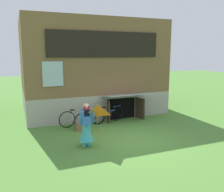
{
  "coord_description": "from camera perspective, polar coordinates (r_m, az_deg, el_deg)",
  "views": [
    {
      "loc": [
        -3.99,
        -7.83,
        3.26
      ],
      "look_at": [
        -0.36,
        1.22,
        1.54
      ],
      "focal_mm": 38.45,
      "sensor_mm": 36.0,
      "label": 1
    }
  ],
  "objects": [
    {
      "name": "bicycle_silver",
      "position": [
        11.04,
        -8.11,
        -5.13
      ],
      "size": [
        1.77,
        0.23,
        0.81
      ],
      "rotation": [
        0.0,
        0.0,
        0.11
      ],
      "color": "black",
      "rests_on": "ground_plane"
    },
    {
      "name": "person",
      "position": [
        8.57,
        -6.09,
        -7.71
      ],
      "size": [
        0.61,
        0.52,
        1.56
      ],
      "rotation": [
        0.0,
        0.0,
        0.36
      ],
      "color": "teal",
      "rests_on": "ground_plane"
    },
    {
      "name": "bicycle_yellow",
      "position": [
        10.97,
        -5.33,
        -5.4
      ],
      "size": [
        1.53,
        0.42,
        0.72
      ],
      "rotation": [
        0.0,
        0.0,
        0.24
      ],
      "color": "black",
      "rests_on": "ground_plane"
    },
    {
      "name": "bicycle_blue",
      "position": [
        11.55,
        -0.93,
        -4.39
      ],
      "size": [
        1.71,
        0.36,
        0.79
      ],
      "rotation": [
        0.0,
        0.0,
        0.19
      ],
      "color": "black",
      "rests_on": "ground_plane"
    },
    {
      "name": "log_house",
      "position": [
        14.11,
        -5.42,
        6.93
      ],
      "size": [
        7.39,
        6.48,
        5.01
      ],
      "color": "#9E998E",
      "rests_on": "ground_plane"
    },
    {
      "name": "kite",
      "position": [
        8.09,
        -3.22,
        -4.46
      ],
      "size": [
        0.81,
        0.72,
        1.52
      ],
      "color": "orange",
      "rests_on": "ground_plane"
    },
    {
      "name": "ground_plane",
      "position": [
        9.38,
        4.91,
        -10.35
      ],
      "size": [
        60.0,
        60.0,
        0.0
      ],
      "primitive_type": "plane",
      "color": "#4C7F33"
    },
    {
      "name": "wooden_crate",
      "position": [
        10.51,
        -7.5,
        -6.93
      ],
      "size": [
        0.41,
        0.35,
        0.42
      ],
      "primitive_type": "cube",
      "color": "brown",
      "rests_on": "ground_plane"
    }
  ]
}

